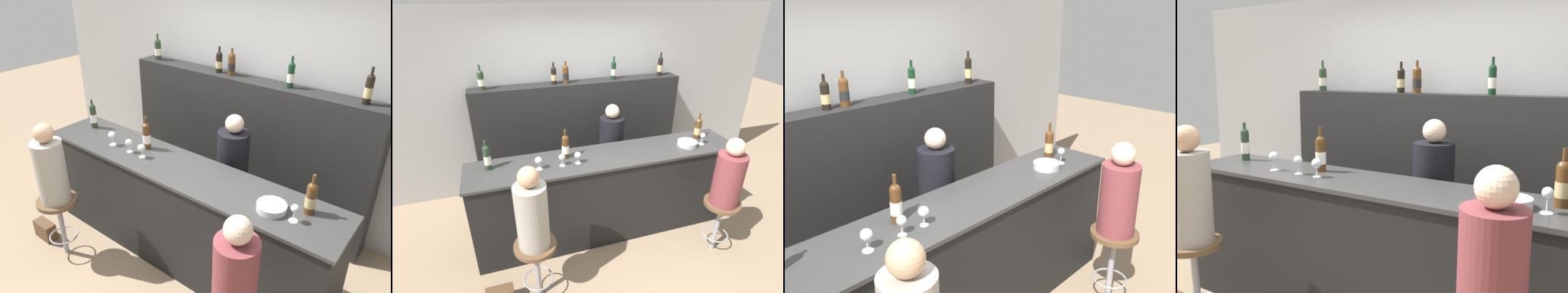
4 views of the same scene
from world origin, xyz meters
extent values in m
plane|color=#8C755B|center=(0.00, 0.00, 0.00)|extent=(16.00, 16.00, 0.00)
cube|color=#9E9E9E|center=(0.00, 1.64, 1.30)|extent=(6.40, 0.05, 2.60)
cube|color=black|center=(0.00, 0.28, 0.52)|extent=(3.10, 0.56, 1.05)
cube|color=#333333|center=(0.00, 0.28, 1.06)|extent=(3.14, 0.60, 0.03)
cube|color=black|center=(0.00, 1.42, 0.82)|extent=(2.94, 0.28, 1.63)
cylinder|color=#233823|center=(-1.30, 0.37, 1.19)|extent=(0.07, 0.07, 0.24)
cylinder|color=white|center=(-1.30, 0.37, 1.18)|extent=(0.07, 0.07, 0.10)
sphere|color=#233823|center=(-1.30, 0.37, 1.31)|extent=(0.07, 0.07, 0.07)
cylinder|color=#233823|center=(-1.30, 0.37, 1.36)|extent=(0.02, 0.02, 0.07)
cylinder|color=#4C2D14|center=(-0.48, 0.37, 1.19)|extent=(0.08, 0.08, 0.23)
cylinder|color=white|center=(-0.48, 0.37, 1.18)|extent=(0.08, 0.08, 0.09)
sphere|color=#4C2D14|center=(-0.48, 0.37, 1.31)|extent=(0.08, 0.08, 0.08)
cylinder|color=#4C2D14|center=(-0.48, 0.37, 1.37)|extent=(0.02, 0.02, 0.09)
cylinder|color=#4C2D14|center=(1.22, 0.37, 1.19)|extent=(0.08, 0.08, 0.22)
cylinder|color=tan|center=(1.22, 0.37, 1.18)|extent=(0.08, 0.08, 0.09)
sphere|color=#4C2D14|center=(1.22, 0.37, 1.30)|extent=(0.08, 0.08, 0.08)
cylinder|color=#4C2D14|center=(1.22, 0.37, 1.36)|extent=(0.02, 0.02, 0.09)
cylinder|color=#233823|center=(-1.27, 1.42, 1.74)|extent=(0.08, 0.08, 0.21)
cylinder|color=beige|center=(-1.27, 1.42, 1.73)|extent=(0.08, 0.08, 0.08)
sphere|color=#233823|center=(-1.27, 1.42, 1.84)|extent=(0.08, 0.08, 0.08)
cylinder|color=#233823|center=(-1.27, 1.42, 1.90)|extent=(0.02, 0.02, 0.09)
cylinder|color=black|center=(-0.36, 1.42, 1.73)|extent=(0.07, 0.07, 0.19)
cylinder|color=tan|center=(-0.36, 1.42, 1.72)|extent=(0.07, 0.07, 0.08)
sphere|color=black|center=(-0.36, 1.42, 1.83)|extent=(0.07, 0.07, 0.07)
cylinder|color=black|center=(-0.36, 1.42, 1.88)|extent=(0.02, 0.02, 0.08)
cylinder|color=#4C2D14|center=(-0.19, 1.42, 1.73)|extent=(0.08, 0.08, 0.20)
cylinder|color=black|center=(-0.19, 1.42, 1.72)|extent=(0.08, 0.08, 0.08)
sphere|color=#4C2D14|center=(-0.19, 1.42, 1.83)|extent=(0.08, 0.08, 0.08)
cylinder|color=#4C2D14|center=(-0.19, 1.42, 1.89)|extent=(0.02, 0.02, 0.08)
cylinder|color=black|center=(0.49, 1.42, 1.74)|extent=(0.06, 0.06, 0.22)
cylinder|color=beige|center=(0.49, 1.42, 1.73)|extent=(0.07, 0.07, 0.09)
sphere|color=black|center=(0.49, 1.42, 1.85)|extent=(0.06, 0.06, 0.06)
cylinder|color=black|center=(0.49, 1.42, 1.90)|extent=(0.02, 0.02, 0.08)
cylinder|color=black|center=(1.22, 1.42, 1.75)|extent=(0.07, 0.07, 0.23)
cylinder|color=tan|center=(1.22, 1.42, 1.74)|extent=(0.07, 0.07, 0.09)
sphere|color=black|center=(1.22, 1.42, 1.87)|extent=(0.07, 0.07, 0.07)
cylinder|color=black|center=(1.22, 1.42, 1.92)|extent=(0.02, 0.02, 0.08)
cylinder|color=silver|center=(-0.80, 0.21, 1.08)|extent=(0.07, 0.07, 0.00)
cylinder|color=silver|center=(-0.80, 0.21, 1.11)|extent=(0.01, 0.01, 0.07)
sphere|color=silver|center=(-0.80, 0.21, 1.18)|extent=(0.07, 0.07, 0.07)
cylinder|color=silver|center=(-0.56, 0.21, 1.08)|extent=(0.06, 0.06, 0.00)
cylinder|color=silver|center=(-0.56, 0.21, 1.11)|extent=(0.01, 0.01, 0.07)
sphere|color=silver|center=(-0.56, 0.21, 1.18)|extent=(0.07, 0.07, 0.07)
cylinder|color=silver|center=(-0.38, 0.21, 1.08)|extent=(0.06, 0.06, 0.00)
cylinder|color=silver|center=(-0.38, 0.21, 1.11)|extent=(0.01, 0.01, 0.06)
sphere|color=silver|center=(-0.38, 0.21, 1.17)|extent=(0.07, 0.07, 0.07)
cylinder|color=silver|center=(1.18, 0.21, 1.08)|extent=(0.07, 0.07, 0.00)
cylinder|color=silver|center=(1.18, 0.21, 1.12)|extent=(0.01, 0.01, 0.08)
sphere|color=silver|center=(1.18, 0.21, 1.19)|extent=(0.06, 0.06, 0.06)
cylinder|color=#B7B7BC|center=(0.99, 0.22, 1.10)|extent=(0.23, 0.23, 0.06)
cylinder|color=gray|center=(-0.97, -0.41, 0.32)|extent=(0.05, 0.05, 0.63)
torus|color=gray|center=(-0.97, -0.41, 0.22)|extent=(0.29, 0.29, 0.02)
cylinder|color=brown|center=(-0.97, -0.41, 0.65)|extent=(0.39, 0.39, 0.04)
cylinder|color=gray|center=(-0.97, -0.41, 0.98)|extent=(0.28, 0.28, 0.63)
sphere|color=tan|center=(-0.97, -0.41, 1.39)|extent=(0.18, 0.18, 0.18)
cylinder|color=brown|center=(1.08, -0.41, 0.96)|extent=(0.30, 0.30, 0.58)
sphere|color=beige|center=(1.08, -0.41, 1.34)|extent=(0.18, 0.18, 0.18)
cylinder|color=black|center=(0.25, 0.82, 0.65)|extent=(0.31, 0.31, 1.30)
sphere|color=beige|center=(0.25, 0.82, 1.38)|extent=(0.18, 0.18, 0.18)
cube|color=#513823|center=(-1.35, -0.41, 0.10)|extent=(0.26, 0.12, 0.20)
camera|label=1|loc=(1.99, -1.98, 2.83)|focal=35.00mm
camera|label=2|loc=(-1.15, -2.54, 2.70)|focal=28.00mm
camera|label=3|loc=(-1.93, -1.79, 2.47)|focal=40.00mm
camera|label=4|loc=(1.57, -2.16, 1.80)|focal=40.00mm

